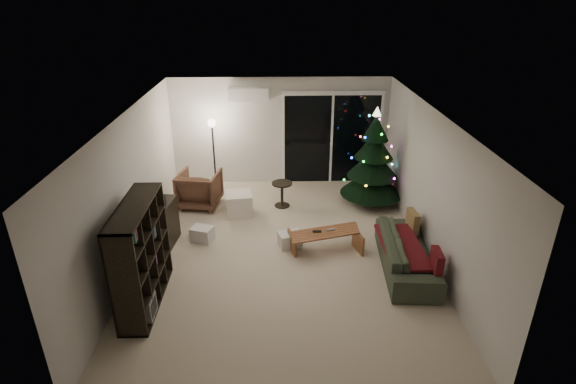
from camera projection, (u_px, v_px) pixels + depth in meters
name	position (u px, v px, depth m)	size (l,w,h in m)	color
room	(304.00, 169.00, 8.93)	(6.50, 7.51, 2.60)	beige
bookshelf	(127.00, 256.00, 6.42)	(0.40, 1.60, 1.60)	black
media_cabinet	(154.00, 232.00, 7.83)	(0.50, 1.33, 0.83)	black
stereo	(150.00, 206.00, 7.62)	(0.42, 0.50, 0.18)	black
armchair	(200.00, 189.00, 9.57)	(0.83, 0.85, 0.77)	brown
ottoman	(239.00, 204.00, 9.25)	(0.52, 0.52, 0.47)	white
cardboard_box_a	(202.00, 234.00, 8.31)	(0.38, 0.29, 0.27)	silver
cardboard_box_b	(290.00, 240.00, 8.12)	(0.39, 0.30, 0.28)	silver
side_table	(282.00, 194.00, 9.58)	(0.44, 0.44, 0.55)	black
floor_lamp	(214.00, 157.00, 10.07)	(0.26, 0.26, 1.64)	black
sofa	(407.00, 253.00, 7.43)	(2.00, 0.78, 0.58)	#33392C
sofa_throw	(402.00, 246.00, 7.37)	(0.62, 1.44, 0.05)	maroon
cushion_a	(413.00, 221.00, 7.93)	(0.12, 0.38, 0.38)	olive
cushion_b	(437.00, 262.00, 6.75)	(0.12, 0.38, 0.38)	maroon
coffee_table	(325.00, 241.00, 7.95)	(1.24, 0.43, 0.39)	brown
remote_a	(317.00, 231.00, 7.86)	(0.15, 0.05, 0.02)	black
remote_b	(331.00, 230.00, 7.92)	(0.14, 0.04, 0.02)	slate
christmas_tree	(373.00, 157.00, 9.37)	(1.32, 1.32, 2.13)	black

